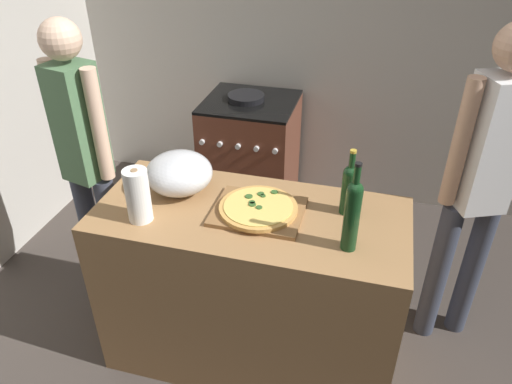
% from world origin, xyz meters
% --- Properties ---
extents(ground_plane, '(4.47, 3.04, 0.02)m').
position_xyz_m(ground_plane, '(0.00, 1.22, -0.01)').
color(ground_plane, '#3F3833').
extents(kitchen_wall_rear, '(4.47, 0.10, 2.60)m').
position_xyz_m(kitchen_wall_rear, '(0.00, 2.49, 1.30)').
color(kitchen_wall_rear, '#BCB7AD').
rests_on(kitchen_wall_rear, ground_plane).
extents(counter, '(1.42, 0.64, 0.92)m').
position_xyz_m(counter, '(-0.13, 0.71, 0.46)').
color(counter, '#9E7247').
rests_on(counter, ground_plane).
extents(cutting_board, '(0.40, 0.32, 0.02)m').
position_xyz_m(cutting_board, '(-0.10, 0.71, 0.93)').
color(cutting_board, olive).
rests_on(cutting_board, counter).
extents(pizza, '(0.35, 0.35, 0.03)m').
position_xyz_m(pizza, '(-0.10, 0.71, 0.95)').
color(pizza, tan).
rests_on(pizza, cutting_board).
extents(mixing_bowl, '(0.32, 0.32, 0.19)m').
position_xyz_m(mixing_bowl, '(-0.51, 0.80, 1.01)').
color(mixing_bowl, '#B2B2B7').
rests_on(mixing_bowl, counter).
extents(paper_towel_roll, '(0.11, 0.11, 0.25)m').
position_xyz_m(paper_towel_roll, '(-0.59, 0.54, 1.04)').
color(paper_towel_roll, white).
rests_on(paper_towel_roll, counter).
extents(wine_bottle_amber, '(0.07, 0.07, 0.32)m').
position_xyz_m(wine_bottle_amber, '(0.28, 0.82, 1.05)').
color(wine_bottle_amber, '#143819').
rests_on(wine_bottle_amber, counter).
extents(wine_bottle_green, '(0.06, 0.06, 0.40)m').
position_xyz_m(wine_bottle_green, '(0.32, 0.57, 1.09)').
color(wine_bottle_green, '#143819').
rests_on(wine_bottle_green, counter).
extents(stove, '(0.65, 0.63, 0.91)m').
position_xyz_m(stove, '(-0.52, 2.09, 0.44)').
color(stove, brown).
rests_on(stove, ground_plane).
extents(person_in_stripes, '(0.35, 0.24, 1.66)m').
position_xyz_m(person_in_stripes, '(-1.11, 0.95, 0.95)').
color(person_in_stripes, '#383D4C').
rests_on(person_in_stripes, ground_plane).
extents(person_in_red, '(0.36, 0.27, 1.73)m').
position_xyz_m(person_in_red, '(0.87, 1.13, 1.00)').
color(person_in_red, '#383D4C').
rests_on(person_in_red, ground_plane).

